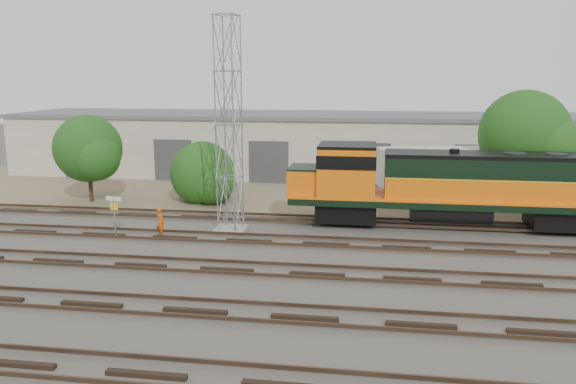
# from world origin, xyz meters

# --- Properties ---
(ground) EXTENTS (140.00, 140.00, 0.00)m
(ground) POSITION_xyz_m (0.00, 0.00, 0.00)
(ground) COLOR #47423A
(ground) RESTS_ON ground
(dirt_strip) EXTENTS (80.00, 16.00, 0.02)m
(dirt_strip) POSITION_xyz_m (0.00, 15.00, 0.01)
(dirt_strip) COLOR #726047
(dirt_strip) RESTS_ON ground
(tracks) EXTENTS (80.00, 20.40, 0.28)m
(tracks) POSITION_xyz_m (0.00, -3.00, 0.08)
(tracks) COLOR black
(tracks) RESTS_ON ground
(warehouse) EXTENTS (58.40, 10.40, 5.30)m
(warehouse) POSITION_xyz_m (0.04, 22.98, 2.65)
(warehouse) COLOR beige
(warehouse) RESTS_ON ground
(locomotive) EXTENTS (18.29, 3.21, 4.40)m
(locomotive) POSITION_xyz_m (6.36, 6.00, 2.51)
(locomotive) COLOR black
(locomotive) RESTS_ON tracks
(signal_tower) EXTENTS (1.70, 1.70, 11.54)m
(signal_tower) POSITION_xyz_m (-5.45, 3.46, 5.62)
(signal_tower) COLOR gray
(signal_tower) RESTS_ON ground
(sign_post) EXTENTS (0.92, 0.23, 2.28)m
(sign_post) POSITION_xyz_m (-11.20, 1.27, 1.59)
(sign_post) COLOR gray
(sign_post) RESTS_ON ground
(worker) EXTENTS (0.70, 0.69, 1.63)m
(worker) POSITION_xyz_m (-8.87, 1.77, 0.81)
(worker) COLOR #DB520C
(worker) RESTS_ON ground
(semi_trailer) EXTENTS (12.49, 5.37, 3.77)m
(semi_trailer) POSITION_xyz_m (9.00, 12.84, 2.37)
(semi_trailer) COLOR silver
(semi_trailer) RESTS_ON ground
(tree_west) EXTENTS (4.77, 4.54, 5.94)m
(tree_west) POSITION_xyz_m (-16.56, 9.19, 3.55)
(tree_west) COLOR #382619
(tree_west) RESTS_ON ground
(tree_mid) EXTENTS (4.62, 4.40, 4.40)m
(tree_mid) POSITION_xyz_m (-9.00, 10.46, 1.83)
(tree_mid) COLOR #382619
(tree_mid) RESTS_ON ground
(tree_east) EXTENTS (5.94, 5.65, 7.63)m
(tree_east) POSITION_xyz_m (12.00, 11.44, 4.66)
(tree_east) COLOR #382619
(tree_east) RESTS_ON ground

